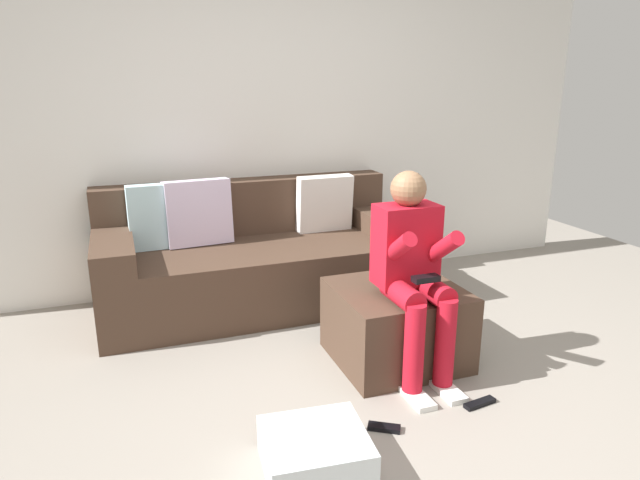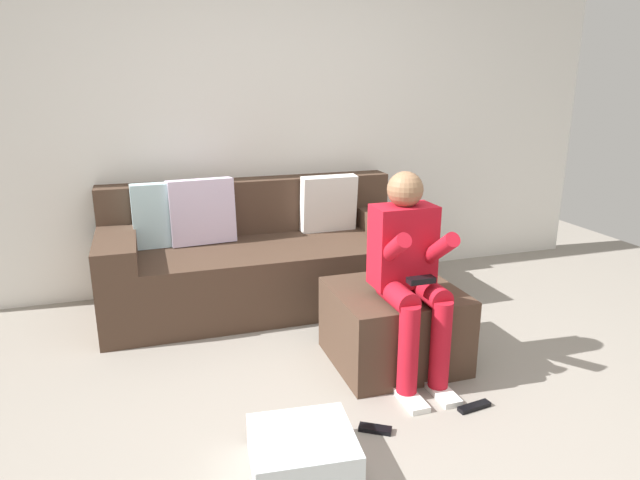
{
  "view_description": "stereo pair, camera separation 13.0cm",
  "coord_description": "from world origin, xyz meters",
  "px_view_note": "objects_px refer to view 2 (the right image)",
  "views": [
    {
      "loc": [
        -1.08,
        -1.93,
        1.57
      ],
      "look_at": [
        0.07,
        1.2,
        0.6
      ],
      "focal_mm": 31.24,
      "sensor_mm": 36.0,
      "label": 1
    },
    {
      "loc": [
        -0.96,
        -1.97,
        1.57
      ],
      "look_at": [
        0.07,
        1.2,
        0.6
      ],
      "focal_mm": 31.24,
      "sensor_mm": 36.0,
      "label": 2
    }
  ],
  "objects_px": {
    "remote_by_storage_bin": "(375,429)",
    "remote_near_ottoman": "(474,407)",
    "person_seated": "(410,267)",
    "ottoman": "(394,325)",
    "couch_sectional": "(257,257)",
    "storage_bin": "(302,451)"
  },
  "relations": [
    {
      "from": "remote_by_storage_bin",
      "to": "remote_near_ottoman",
      "type": "bearing_deg",
      "value": 34.16
    },
    {
      "from": "person_seated",
      "to": "remote_by_storage_bin",
      "type": "xyz_separation_m",
      "value": [
        -0.36,
        -0.42,
        -0.62
      ]
    },
    {
      "from": "ottoman",
      "to": "remote_by_storage_bin",
      "type": "distance_m",
      "value": 0.73
    },
    {
      "from": "remote_near_ottoman",
      "to": "ottoman",
      "type": "bearing_deg",
      "value": 99.24
    },
    {
      "from": "ottoman",
      "to": "remote_by_storage_bin",
      "type": "height_order",
      "value": "ottoman"
    },
    {
      "from": "couch_sectional",
      "to": "remote_near_ottoman",
      "type": "distance_m",
      "value": 1.88
    },
    {
      "from": "storage_bin",
      "to": "remote_by_storage_bin",
      "type": "xyz_separation_m",
      "value": [
        0.39,
        0.13,
        -0.07
      ]
    },
    {
      "from": "remote_by_storage_bin",
      "to": "ottoman",
      "type": "bearing_deg",
      "value": 90.64
    },
    {
      "from": "storage_bin",
      "to": "remote_by_storage_bin",
      "type": "distance_m",
      "value": 0.42
    },
    {
      "from": "person_seated",
      "to": "remote_near_ottoman",
      "type": "relative_size",
      "value": 6.29
    },
    {
      "from": "remote_near_ottoman",
      "to": "remote_by_storage_bin",
      "type": "bearing_deg",
      "value": 174.16
    },
    {
      "from": "storage_bin",
      "to": "person_seated",
      "type": "bearing_deg",
      "value": 36.59
    },
    {
      "from": "remote_by_storage_bin",
      "to": "storage_bin",
      "type": "bearing_deg",
      "value": -128.79
    },
    {
      "from": "ottoman",
      "to": "person_seated",
      "type": "relative_size",
      "value": 0.62
    },
    {
      "from": "remote_near_ottoman",
      "to": "remote_by_storage_bin",
      "type": "xyz_separation_m",
      "value": [
        -0.54,
        -0.02,
        0.0
      ]
    },
    {
      "from": "couch_sectional",
      "to": "storage_bin",
      "type": "bearing_deg",
      "value": -96.16
    },
    {
      "from": "ottoman",
      "to": "person_seated",
      "type": "xyz_separation_m",
      "value": [
        -0.01,
        -0.17,
        0.41
      ]
    },
    {
      "from": "storage_bin",
      "to": "remote_by_storage_bin",
      "type": "bearing_deg",
      "value": 18.92
    },
    {
      "from": "ottoman",
      "to": "couch_sectional",
      "type": "bearing_deg",
      "value": 116.08
    },
    {
      "from": "storage_bin",
      "to": "couch_sectional",
      "type": "bearing_deg",
      "value": 83.84
    },
    {
      "from": "storage_bin",
      "to": "remote_near_ottoman",
      "type": "xyz_separation_m",
      "value": [
        0.93,
        0.15,
        -0.07
      ]
    },
    {
      "from": "storage_bin",
      "to": "remote_near_ottoman",
      "type": "distance_m",
      "value": 0.94
    }
  ]
}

